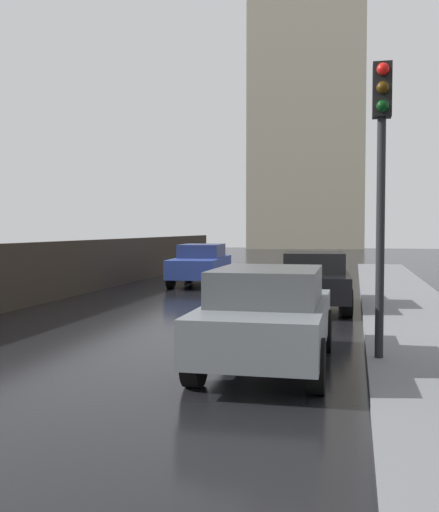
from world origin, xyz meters
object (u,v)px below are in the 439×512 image
Objects in this scene: traffic_light at (381,154)px; car_blue_behind_camera at (201,263)px; car_grey_mid_road at (268,315)px; car_black_near_kerb at (315,280)px.

car_blue_behind_camera is at bearing 115.81° from traffic_light.
car_grey_mid_road is at bearing 104.50° from car_blue_behind_camera.
car_blue_behind_camera is at bearing 108.41° from car_grey_mid_road.
traffic_light reaches higher than car_grey_mid_road.
car_grey_mid_road is 2.77m from traffic_light.
car_black_near_kerb is at bearing 102.16° from traffic_light.
car_blue_behind_camera is (-4.37, 5.68, 0.03)m from car_black_near_kerb.
car_grey_mid_road is at bearing -95.36° from car_black_near_kerb.
car_blue_behind_camera is (-4.13, 12.06, -0.01)m from car_grey_mid_road.
traffic_light reaches higher than car_blue_behind_camera.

